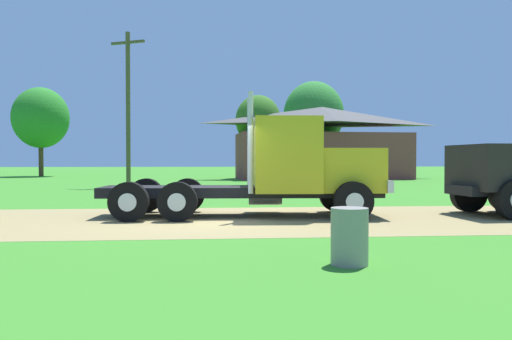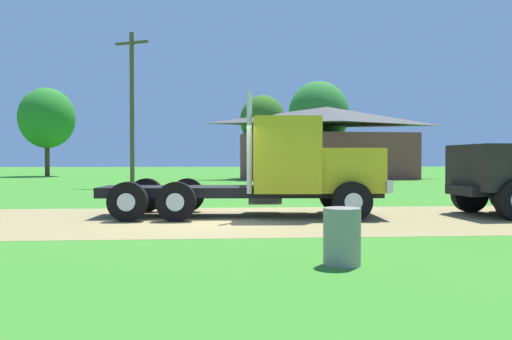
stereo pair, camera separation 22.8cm
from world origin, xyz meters
TOP-DOWN VIEW (x-y plane):
  - ground_plane at (0.00, 0.00)m, footprint 200.00×200.00m
  - dirt_track at (0.00, 0.00)m, footprint 120.00×6.62m
  - truck_foreground_white at (2.21, 0.72)m, footprint 8.01×3.12m
  - steel_barrel at (2.22, -6.00)m, footprint 0.57×0.57m
  - shed_building at (9.23, 28.03)m, footprint 14.89×6.91m
  - utility_pole_near at (-4.75, 16.70)m, footprint 2.06×1.04m
  - tree_mid at (-16.14, 36.54)m, footprint 5.24×5.24m
  - tree_right at (4.01, 29.25)m, footprint 3.83×3.83m
  - tree_far_right at (9.55, 33.16)m, footprint 5.60×5.60m

SIDE VIEW (x-z plane):
  - ground_plane at x=0.00m, z-range 0.00..0.00m
  - dirt_track at x=0.00m, z-range 0.00..0.01m
  - steel_barrel at x=2.22m, z-range 0.00..0.87m
  - truck_foreground_white at x=2.21m, z-range -0.40..3.00m
  - shed_building at x=9.23m, z-range -0.09..5.88m
  - utility_pole_near at x=-4.75m, z-range 0.26..9.29m
  - tree_right at x=4.01m, z-range 1.38..8.42m
  - tree_mid at x=-16.14m, z-range 1.34..9.81m
  - tree_far_right at x=9.55m, z-range 1.34..10.20m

